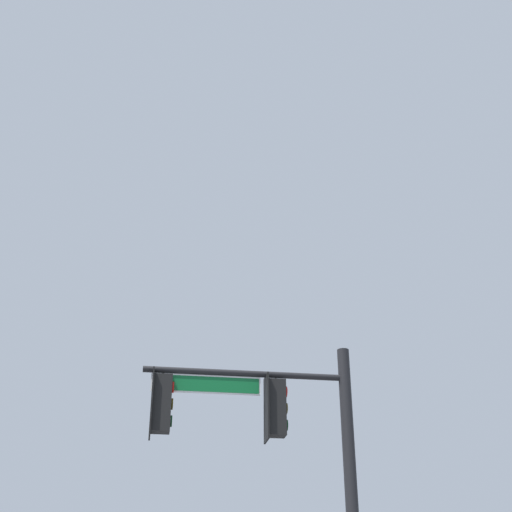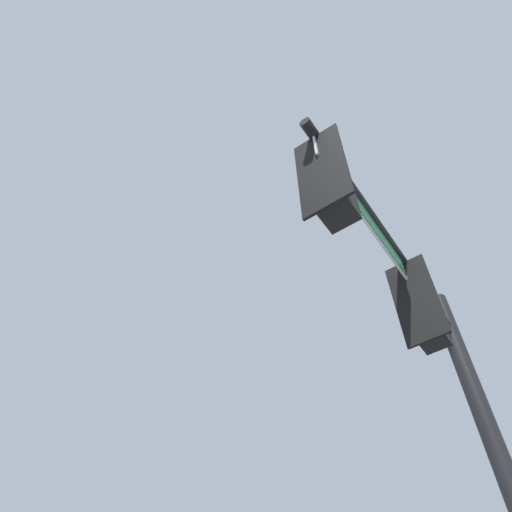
{
  "view_description": "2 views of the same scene",
  "coord_description": "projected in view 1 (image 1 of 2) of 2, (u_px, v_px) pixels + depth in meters",
  "views": [
    {
      "loc": [
        -4.63,
        4.81,
        1.83
      ],
      "look_at": [
        -6.69,
        -6.88,
        7.92
      ],
      "focal_mm": 50.0,
      "sensor_mm": 36.0,
      "label": 1
    },
    {
      "loc": [
        -2.56,
        -7.83,
        1.28
      ],
      "look_at": [
        -5.1,
        -9.55,
        4.88
      ],
      "focal_mm": 35.0,
      "sensor_mm": 36.0,
      "label": 2
    }
  ],
  "objects": [
    {
      "name": "signal_pole_near",
      "position": [
        285.0,
        460.0,
        13.47
      ],
      "size": [
        4.16,
        0.58,
        6.8
      ],
      "color": "black",
      "rests_on": "ground_plane"
    }
  ]
}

